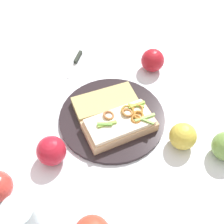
% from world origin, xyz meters
% --- Properties ---
extents(ground_plane, '(2.00, 2.00, 0.00)m').
position_xyz_m(ground_plane, '(0.00, 0.00, 0.00)').
color(ground_plane, silver).
rests_on(ground_plane, ground).
extents(plate, '(0.30, 0.30, 0.01)m').
position_xyz_m(plate, '(0.00, 0.00, 0.01)').
color(plate, '#281F24').
rests_on(plate, ground_plane).
extents(sandwich, '(0.20, 0.20, 0.05)m').
position_xyz_m(sandwich, '(0.03, 0.03, 0.03)').
color(sandwich, tan).
rests_on(sandwich, plate).
extents(bread_slice_side, '(0.18, 0.19, 0.02)m').
position_xyz_m(bread_slice_side, '(-0.03, -0.03, 0.02)').
color(bread_slice_side, tan).
rests_on(bread_slice_side, plate).
extents(apple_0, '(0.10, 0.10, 0.07)m').
position_xyz_m(apple_0, '(0.17, -0.10, 0.04)').
color(apple_0, '#B61A2C').
rests_on(apple_0, ground_plane).
extents(apple_4, '(0.10, 0.10, 0.07)m').
position_xyz_m(apple_4, '(-0.23, 0.06, 0.04)').
color(apple_4, '#AE1924').
rests_on(apple_4, ground_plane).
extents(apple_5, '(0.08, 0.08, 0.07)m').
position_xyz_m(apple_5, '(0.02, 0.20, 0.04)').
color(apple_5, gold).
rests_on(apple_5, ground_plane).
extents(drinking_glass, '(0.07, 0.07, 0.09)m').
position_xyz_m(drinking_glass, '(0.34, -0.09, 0.05)').
color(drinking_glass, silver).
rests_on(drinking_glass, ground_plane).
extents(knife, '(0.12, 0.01, 0.01)m').
position_xyz_m(knife, '(-0.19, -0.18, 0.01)').
color(knife, silver).
rests_on(knife, ground_plane).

